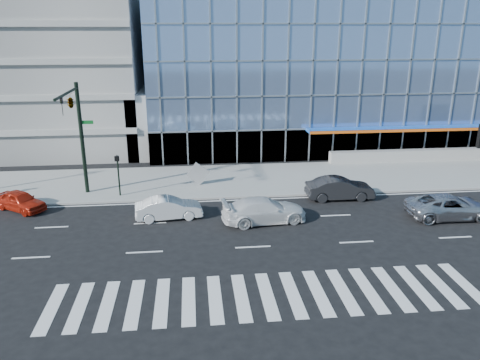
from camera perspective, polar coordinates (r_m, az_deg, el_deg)
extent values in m
plane|color=black|center=(30.11, 0.58, -4.81)|extent=(160.00, 160.00, 0.00)
cube|color=gray|center=(37.54, -0.83, 0.06)|extent=(120.00, 8.00, 0.15)
cube|color=#7291BF|center=(56.39, 12.08, 13.48)|extent=(42.00, 26.00, 15.00)
cube|color=gray|center=(56.12, -24.31, 14.87)|extent=(24.00, 24.00, 20.00)
cube|color=gray|center=(46.45, -9.44, 7.08)|extent=(6.00, 8.00, 6.00)
cylinder|color=black|center=(35.25, -18.71, 4.75)|extent=(0.28, 0.28, 8.00)
cylinder|color=black|center=(31.95, -20.40, 9.86)|extent=(0.18, 5.60, 0.18)
imported|color=black|center=(30.69, -20.89, 8.37)|extent=(0.18, 0.22, 1.10)
imported|color=black|center=(32.80, -19.96, 9.03)|extent=(0.48, 2.24, 0.90)
cube|color=#0C591E|center=(34.91, -18.18, 6.71)|extent=(0.90, 0.05, 0.25)
cylinder|color=black|center=(34.47, -14.58, 0.53)|extent=(0.12, 0.12, 3.00)
cube|color=black|center=(33.97, -14.79, 2.54)|extent=(0.30, 0.25, 0.35)
imported|color=#BDBCC2|center=(33.01, 24.20, -2.95)|extent=(5.53, 2.62, 1.52)
imported|color=silver|center=(29.51, 2.96, -3.69)|extent=(5.60, 2.85, 1.56)
imported|color=silver|center=(30.35, -8.68, -3.41)|extent=(4.40, 1.95, 1.40)
imported|color=black|center=(34.07, 12.06, -1.02)|extent=(4.80, 1.72, 1.58)
imported|color=#B01F0D|center=(34.67, -25.22, -2.31)|extent=(4.04, 3.45, 1.31)
cube|color=#999999|center=(35.94, -5.15, 0.79)|extent=(1.82, 0.17, 1.82)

